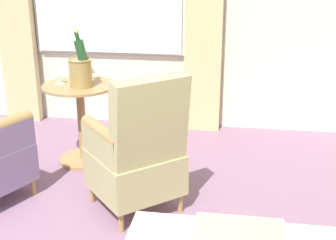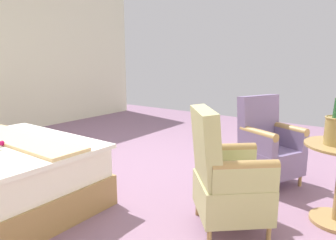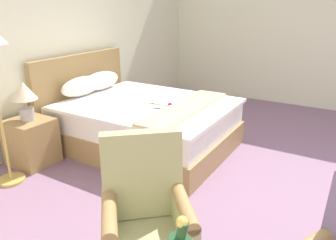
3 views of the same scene
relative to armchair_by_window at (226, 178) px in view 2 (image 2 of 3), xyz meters
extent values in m
plane|color=gray|center=(1.49, -0.66, -0.44)|extent=(8.04, 8.04, 0.00)
cube|color=beige|center=(4.82, -0.66, 1.16)|extent=(0.12, 6.30, 3.20)
cube|color=#DDBB85|center=(1.82, 0.69, 0.18)|extent=(1.58, 0.38, 0.03)
sphere|color=#B20F4C|center=(1.79, 0.88, 0.20)|extent=(0.05, 0.05, 0.05)
cylinder|color=#9E7C4A|center=(-0.74, -0.65, -0.42)|extent=(0.43, 0.43, 0.03)
cylinder|color=#9E7C4A|center=(-0.36, -0.01, -0.36)|extent=(0.04, 0.04, 0.14)
cylinder|color=#9E7C4A|center=(-0.06, -0.36, -0.36)|extent=(0.04, 0.04, 0.14)
cylinder|color=#9E7C4A|center=(-0.02, 0.29, -0.36)|extent=(0.04, 0.04, 0.14)
cylinder|color=#9E7C4A|center=(0.29, -0.06, -0.36)|extent=(0.04, 0.04, 0.14)
cube|color=tan|center=(-0.04, -0.03, -0.15)|extent=(0.77, 0.77, 0.28)
cube|color=tan|center=(0.13, 0.11, 0.28)|extent=(0.47, 0.50, 0.59)
cube|color=tan|center=(-0.20, 0.12, 0.09)|extent=(0.43, 0.40, 0.19)
cylinder|color=#9E7C4A|center=(-0.20, 0.12, 0.18)|extent=(0.43, 0.40, 0.09)
cube|color=tan|center=(0.09, -0.21, 0.09)|extent=(0.43, 0.40, 0.19)
cylinder|color=#9E7C4A|center=(0.09, -0.21, 0.18)|extent=(0.43, 0.40, 0.09)
cylinder|color=#9E7C4A|center=(-0.10, -0.83, -0.37)|extent=(0.04, 0.04, 0.13)
cylinder|color=#9E7C4A|center=(-0.31, -1.27, -0.37)|extent=(0.04, 0.04, 0.13)
cylinder|color=#9E7C4A|center=(0.29, -1.02, -0.37)|extent=(0.04, 0.04, 0.13)
cylinder|color=#9E7C4A|center=(0.09, -1.45, -0.37)|extent=(0.04, 0.04, 0.13)
cube|color=slate|center=(-0.01, -1.14, -0.17)|extent=(0.71, 0.73, 0.28)
cube|color=slate|center=(0.18, -1.23, 0.26)|extent=(0.38, 0.55, 0.57)
cube|color=slate|center=(0.07, -0.93, 0.08)|extent=(0.47, 0.29, 0.21)
cylinder|color=#9E7C4A|center=(0.07, -0.93, 0.18)|extent=(0.47, 0.29, 0.09)
cube|color=slate|center=(-0.12, -1.34, 0.08)|extent=(0.47, 0.29, 0.21)
cylinder|color=#9E7C4A|center=(-0.12, -1.34, 0.18)|extent=(0.47, 0.29, 0.09)
camera|label=1|loc=(2.84, 0.64, 1.28)|focal=50.00mm
camera|label=2|loc=(-0.95, 2.10, 0.94)|focal=32.00mm
camera|label=3|loc=(-1.41, -1.01, 1.33)|focal=35.00mm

